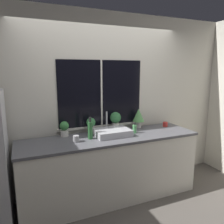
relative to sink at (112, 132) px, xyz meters
name	(u,v)px	position (x,y,z in m)	size (l,w,h in m)	color
ground_plane	(120,209)	(-0.04, -0.37, -0.98)	(14.00, 14.00, 0.00)	#4C4742
wall_back	(101,103)	(-0.04, 0.36, 0.37)	(8.00, 0.09, 2.70)	beige
wall_right	(182,93)	(2.20, 1.13, 0.37)	(0.06, 7.00, 2.70)	beige
counter	(111,167)	(-0.04, -0.04, -0.51)	(2.55, 0.69, 0.93)	silver
sink	(112,132)	(0.00, 0.00, 0.00)	(0.50, 0.42, 0.31)	#ADADB2
potted_plant_far_left	(64,128)	(-0.64, 0.22, 0.07)	(0.13, 0.13, 0.22)	silver
potted_plant_center_left	(91,124)	(-0.25, 0.22, 0.09)	(0.13, 0.13, 0.23)	silver
potted_plant_center_right	(115,119)	(0.15, 0.22, 0.13)	(0.17, 0.17, 0.29)	silver
potted_plant_far_right	(138,116)	(0.55, 0.22, 0.14)	(0.18, 0.18, 0.31)	silver
soap_bottle	(134,129)	(0.35, -0.02, 0.02)	(0.06, 0.06, 0.16)	#519E5B
bottle_tall	(90,130)	(-0.34, -0.03, 0.08)	(0.07, 0.07, 0.30)	#235128
mug_red	(165,124)	(1.00, 0.11, -0.01)	(0.08, 0.08, 0.08)	#B72D28
mug_grey	(76,139)	(-0.55, -0.08, 0.00)	(0.08, 0.08, 0.08)	gray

